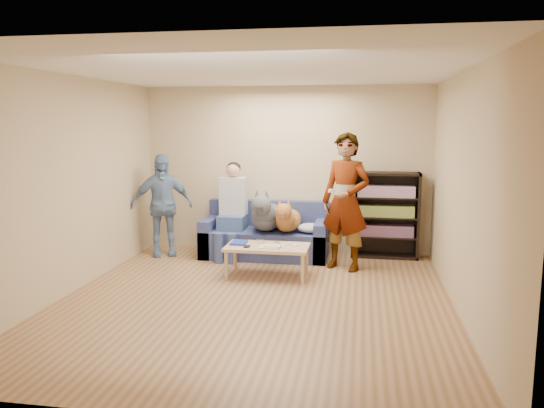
% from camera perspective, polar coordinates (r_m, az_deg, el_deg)
% --- Properties ---
extents(ground, '(5.00, 5.00, 0.00)m').
position_cam_1_polar(ground, '(6.22, -1.88, -10.37)').
color(ground, brown).
rests_on(ground, ground).
extents(ceiling, '(5.00, 5.00, 0.00)m').
position_cam_1_polar(ceiling, '(5.90, -2.01, 14.21)').
color(ceiling, white).
rests_on(ceiling, ground).
extents(wall_back, '(4.50, 0.00, 4.50)m').
position_cam_1_polar(wall_back, '(8.37, 1.49, 3.71)').
color(wall_back, tan).
rests_on(wall_back, ground).
extents(wall_front, '(4.50, 0.00, 4.50)m').
position_cam_1_polar(wall_front, '(3.54, -10.09, -3.45)').
color(wall_front, tan).
rests_on(wall_front, ground).
extents(wall_left, '(0.00, 5.00, 5.00)m').
position_cam_1_polar(wall_left, '(6.74, -21.04, 1.89)').
color(wall_left, tan).
rests_on(wall_left, ground).
extents(wall_right, '(0.00, 5.00, 5.00)m').
position_cam_1_polar(wall_right, '(5.90, 19.99, 1.04)').
color(wall_right, tan).
rests_on(wall_right, ground).
extents(blanket, '(0.40, 0.34, 0.14)m').
position_cam_1_polar(blanket, '(7.84, 4.18, -2.59)').
color(blanket, '#B3B3B8').
rests_on(blanket, sofa).
extents(person_standing_right, '(0.82, 0.70, 1.91)m').
position_cam_1_polar(person_standing_right, '(7.38, 7.91, 0.23)').
color(person_standing_right, gray).
rests_on(person_standing_right, ground).
extents(person_standing_left, '(0.99, 0.74, 1.57)m').
position_cam_1_polar(person_standing_left, '(8.29, -11.77, -0.12)').
color(person_standing_left, '#7798BF').
rests_on(person_standing_left, ground).
extents(held_controller, '(0.05, 0.13, 0.03)m').
position_cam_1_polar(held_controller, '(7.17, 6.29, 1.44)').
color(held_controller, white).
rests_on(held_controller, person_standing_right).
extents(notebook_blue, '(0.20, 0.26, 0.03)m').
position_cam_1_polar(notebook_blue, '(7.18, -3.59, -4.18)').
color(notebook_blue, navy).
rests_on(notebook_blue, coffee_table).
extents(papers, '(0.26, 0.20, 0.02)m').
position_cam_1_polar(papers, '(6.95, -0.24, -4.65)').
color(papers, beige).
rests_on(papers, coffee_table).
extents(magazine, '(0.22, 0.17, 0.01)m').
position_cam_1_polar(magazine, '(6.96, 0.03, -4.51)').
color(magazine, '#C0B999').
rests_on(magazine, coffee_table).
extents(camera_silver, '(0.11, 0.06, 0.05)m').
position_cam_1_polar(camera_silver, '(7.18, -1.28, -4.05)').
color(camera_silver, '#B8B8BD').
rests_on(camera_silver, coffee_table).
extents(controller_a, '(0.04, 0.13, 0.03)m').
position_cam_1_polar(controller_a, '(7.10, 1.87, -4.29)').
color(controller_a, silver).
rests_on(controller_a, coffee_table).
extents(controller_b, '(0.09, 0.06, 0.03)m').
position_cam_1_polar(controller_b, '(7.01, 2.43, -4.46)').
color(controller_b, white).
rests_on(controller_b, coffee_table).
extents(headphone_cup_a, '(0.07, 0.07, 0.02)m').
position_cam_1_polar(headphone_cup_a, '(7.00, 1.08, -4.52)').
color(headphone_cup_a, white).
rests_on(headphone_cup_a, coffee_table).
extents(headphone_cup_b, '(0.07, 0.07, 0.02)m').
position_cam_1_polar(headphone_cup_b, '(7.08, 1.18, -4.37)').
color(headphone_cup_b, white).
rests_on(headphone_cup_b, coffee_table).
extents(pen_orange, '(0.13, 0.06, 0.01)m').
position_cam_1_polar(pen_orange, '(6.90, -0.90, -4.77)').
color(pen_orange, orange).
rests_on(pen_orange, coffee_table).
extents(pen_black, '(0.13, 0.08, 0.01)m').
position_cam_1_polar(pen_black, '(7.20, 0.69, -4.18)').
color(pen_black, black).
rests_on(pen_black, coffee_table).
extents(wallet, '(0.07, 0.12, 0.02)m').
position_cam_1_polar(wallet, '(6.98, -2.70, -4.58)').
color(wallet, black).
rests_on(wallet, coffee_table).
extents(sofa, '(1.90, 0.85, 0.82)m').
position_cam_1_polar(sofa, '(8.17, -0.68, -3.64)').
color(sofa, '#515B93').
rests_on(sofa, ground).
extents(person_seated, '(0.40, 0.73, 1.47)m').
position_cam_1_polar(person_seated, '(8.06, -4.33, -0.28)').
color(person_seated, '#395A7F').
rests_on(person_seated, sofa).
extents(dog_gray, '(0.47, 1.28, 0.68)m').
position_cam_1_polar(dog_gray, '(7.92, -0.60, -1.20)').
color(dog_gray, '#4E5259').
rests_on(dog_gray, sofa).
extents(dog_tan, '(0.38, 1.15, 0.55)m').
position_cam_1_polar(dog_tan, '(7.86, 1.67, -1.63)').
color(dog_tan, '#AC7E34').
rests_on(dog_tan, sofa).
extents(coffee_table, '(1.10, 0.60, 0.42)m').
position_cam_1_polar(coffee_table, '(7.06, -0.50, -4.87)').
color(coffee_table, tan).
rests_on(coffee_table, ground).
extents(bookshelf, '(1.00, 0.34, 1.30)m').
position_cam_1_polar(bookshelf, '(8.21, 12.08, -0.95)').
color(bookshelf, black).
rests_on(bookshelf, ground).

